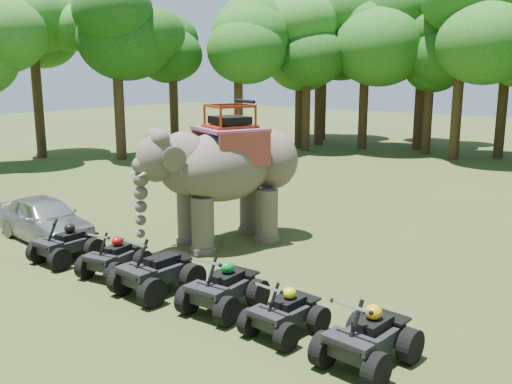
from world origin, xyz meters
TOP-DOWN VIEW (x-y plane):
  - ground at (0.00, 0.00)m, footprint 110.00×110.00m
  - elephant at (-1.70, 2.00)m, footprint 4.01×5.48m
  - parked_car at (-6.21, -1.27)m, footprint 4.12×2.03m
  - atv_0 at (-4.01, -2.03)m, footprint 1.25×1.70m
  - atv_1 at (-2.12, -1.91)m, footprint 1.43×1.78m
  - atv_2 at (-0.38, -2.05)m, footprint 1.46×1.94m
  - atv_3 at (1.48, -1.85)m, footprint 1.38×1.82m
  - atv_4 at (3.19, -1.98)m, footprint 1.26×1.64m
  - atv_5 at (5.01, -2.06)m, footprint 1.44×1.88m
  - tree_0 at (0.00, 24.46)m, footprint 6.21×6.21m
  - tree_27 at (-21.32, 8.07)m, footprint 5.92×5.92m
  - tree_28 at (-17.05, 10.49)m, footprint 6.53×6.53m
  - tree_29 at (-17.51, 15.22)m, footprint 5.79×5.79m
  - tree_30 at (-13.23, 16.51)m, footprint 5.65×5.65m
  - tree_31 at (-11.76, 21.00)m, footprint 5.99×5.99m
  - tree_32 at (-8.14, 23.00)m, footprint 6.61×6.61m
  - tree_33 at (-4.02, 23.50)m, footprint 5.53×5.53m
  - tree_35 at (-10.62, 20.05)m, footprint 5.43×5.43m
  - tree_37 at (-12.86, 25.69)m, footprint 6.10×6.10m
  - tree_38 at (-1.93, 22.45)m, footprint 6.55×6.55m
  - tree_39 at (-5.23, 25.07)m, footprint 6.99×6.99m
  - tree_41 at (-5.58, 27.30)m, footprint 6.65×6.65m
  - tree_42 at (-11.48, 23.00)m, footprint 7.34×7.34m

SIDE VIEW (x-z plane):
  - ground at x=0.00m, z-range 0.00..0.00m
  - atv_4 at x=3.19m, z-range 0.00..1.15m
  - atv_1 at x=-2.12m, z-range 0.00..1.19m
  - atv_0 at x=-4.01m, z-range 0.00..1.25m
  - atv_3 at x=1.48m, z-range 0.00..1.30m
  - atv_5 at x=5.01m, z-range 0.00..1.32m
  - parked_car at x=-6.21m, z-range 0.00..1.35m
  - atv_2 at x=-0.38m, z-range 0.00..1.39m
  - elephant at x=-1.70m, z-range 0.00..4.22m
  - tree_35 at x=-10.62m, z-range 0.00..7.75m
  - tree_33 at x=-4.02m, z-range 0.00..7.90m
  - tree_30 at x=-13.23m, z-range 0.00..8.08m
  - tree_29 at x=-17.51m, z-range 0.00..8.27m
  - tree_27 at x=-21.32m, z-range 0.00..8.46m
  - tree_31 at x=-11.76m, z-range 0.00..8.55m
  - tree_37 at x=-12.86m, z-range 0.00..8.72m
  - tree_0 at x=0.00m, z-range 0.00..8.87m
  - tree_28 at x=-17.05m, z-range 0.00..9.33m
  - tree_38 at x=-1.93m, z-range 0.00..9.36m
  - tree_32 at x=-8.14m, z-range 0.00..9.45m
  - tree_41 at x=-5.58m, z-range 0.00..9.50m
  - tree_39 at x=-5.23m, z-range 0.00..9.98m
  - tree_42 at x=-11.48m, z-range 0.00..10.48m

